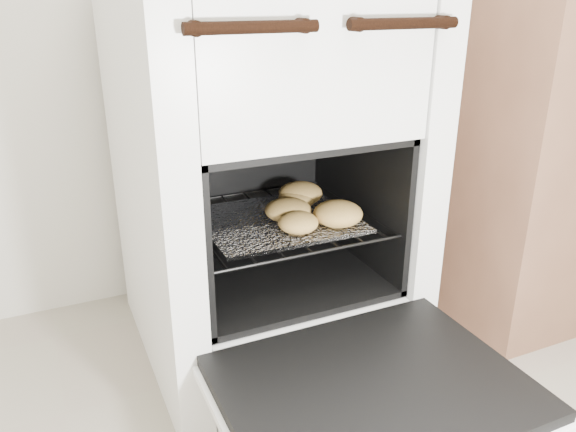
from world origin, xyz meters
name	(u,v)px	position (x,y,z in m)	size (l,w,h in m)	color
stove	(262,175)	(-0.12, 1.14, 0.49)	(0.65, 0.73, 1.00)	white
oven_door	(373,391)	(-0.12, 0.59, 0.22)	(0.59, 0.46, 0.04)	black
oven_rack	(274,219)	(-0.12, 1.06, 0.39)	(0.48, 0.46, 0.01)	black
foil_sheet	(277,220)	(-0.12, 1.04, 0.40)	(0.37, 0.33, 0.01)	white
baked_rolls	(306,207)	(-0.05, 1.02, 0.43)	(0.25, 0.32, 0.06)	tan
counter	(569,136)	(0.93, 1.10, 0.50)	(0.99, 0.66, 0.99)	brown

